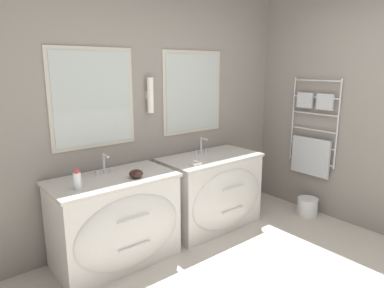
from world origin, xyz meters
The scene contains 10 objects.
wall_back centered at (0.00, 1.98, 1.31)m, with size 5.13×0.14×2.60m.
wall_right centered at (1.79, 0.88, 1.29)m, with size 0.13×3.92×2.60m.
vanity_left centered at (-0.65, 1.60, 0.41)m, with size 1.09×0.66×0.80m.
vanity_right centered at (0.51, 1.60, 0.41)m, with size 1.09×0.66×0.80m.
faucet_left centered at (-0.65, 1.78, 0.89)m, with size 0.17×0.12×0.18m.
faucet_right centered at (0.51, 1.78, 0.89)m, with size 0.17×0.12×0.18m.
toiletry_bottle centered at (-0.99, 1.54, 0.87)m, with size 0.06×0.06×0.16m.
amenity_bowl centered at (-0.49, 1.49, 0.83)m, with size 0.12×0.12×0.07m.
soap_dish centered at (0.17, 1.48, 0.82)m, with size 0.11×0.07×0.04m.
waste_bin centered at (1.58, 1.08, 0.11)m, with size 0.24×0.24×0.21m.
Camera 1 is at (-1.91, -1.01, 1.74)m, focal length 32.00 mm.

